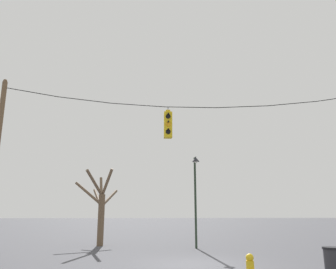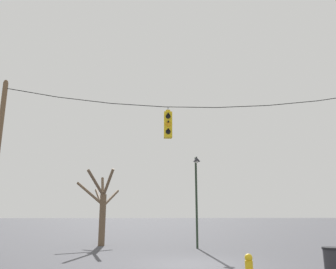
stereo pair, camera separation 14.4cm
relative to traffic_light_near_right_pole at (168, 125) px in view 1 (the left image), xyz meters
name	(u,v)px [view 1 (the left image)]	position (x,y,z in m)	size (l,w,h in m)	color
ground_plane	(194,264)	(0.95, -0.46, -5.48)	(200.00, 200.00, 0.00)	#424247
span_wire	(190,102)	(0.95, 0.00, 1.04)	(15.74, 0.03, 0.77)	black
traffic_light_near_right_pole	(168,125)	(0.00, 0.00, 0.00)	(0.34, 0.58, 1.35)	yellow
street_lamp	(196,184)	(1.78, 4.83, -2.10)	(0.41, 0.71, 4.91)	#233323
bare_tree	(100,206)	(-3.68, 6.79, -3.25)	(2.53, 3.57, 4.40)	brown
fire_hydrant	(250,268)	(2.11, -3.70, -5.10)	(0.22, 0.30, 0.75)	gold
trash_bin	(333,262)	(4.74, -3.28, -5.04)	(0.55, 0.55, 0.87)	#2D2D33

